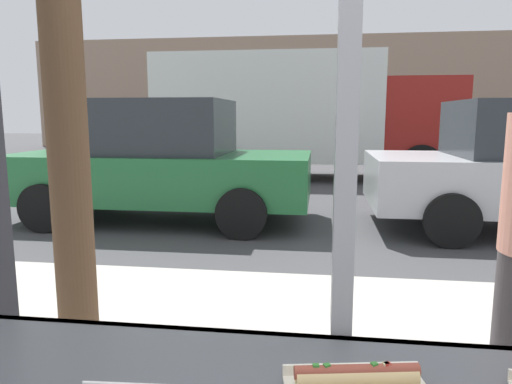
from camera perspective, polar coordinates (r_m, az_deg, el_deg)
ground_plane at (r=9.16m, az=8.02°, el=-0.38°), size 60.00×60.00×0.00m
sidewalk_strip at (r=3.01m, az=8.42°, el=-19.66°), size 16.00×2.80×0.11m
building_facade_far at (r=22.88m, az=8.06°, el=11.73°), size 28.00×1.20×5.14m
hotdog_tray_far at (r=0.99m, az=12.06°, el=-21.18°), size 0.29×0.15×0.05m
loose_straw at (r=1.02m, az=-14.96°, el=-21.56°), size 0.19×0.02×0.01m
parked_car_green at (r=6.91m, az=-11.74°, el=3.71°), size 4.22×1.95×1.73m
box_truck at (r=11.57m, az=5.17°, el=9.62°), size 7.00×2.44×2.93m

